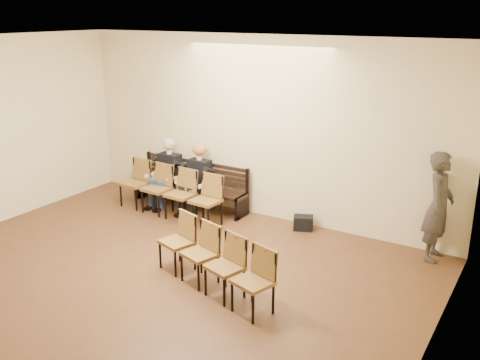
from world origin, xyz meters
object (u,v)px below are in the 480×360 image
object	(u,v)px
seated_man	(167,172)
bench	(190,196)
seated_woman	(197,180)
laptop	(160,179)
water_bottle	(197,188)
passerby	(440,199)
bag	(303,223)
chair_row_front	(168,192)
chair_row_back	(212,261)

from	to	relation	value
seated_man	bench	bearing A→B (deg)	13.59
seated_woman	laptop	xyz separation A→B (m)	(-0.81, -0.19, -0.07)
bench	laptop	distance (m)	0.71
water_bottle	seated_woman	bearing A→B (deg)	123.94
laptop	passerby	xyz separation A→B (m)	(5.43, 0.41, 0.47)
water_bottle	bag	distance (m)	2.22
seated_man	passerby	distance (m)	5.40
bench	chair_row_front	xyz separation A→B (m)	(-0.04, -0.65, 0.26)
laptop	bag	size ratio (longest dim) A/B	0.96
seated_woman	laptop	world-z (taller)	seated_woman
bench	passerby	world-z (taller)	passerby
bench	chair_row_back	size ratio (longest dim) A/B	1.18
chair_row_back	seated_man	bearing A→B (deg)	155.12
seated_man	water_bottle	world-z (taller)	seated_man
seated_woman	chair_row_back	bearing A→B (deg)	-50.46
bag	passerby	xyz separation A→B (m)	(2.34, 0.03, 0.91)
bench	passerby	size ratio (longest dim) A/B	1.25
bench	bag	bearing A→B (deg)	1.65
bench	laptop	size ratio (longest dim) A/B	7.55
bench	seated_man	world-z (taller)	seated_man
bag	seated_man	bearing A→B (deg)	-176.36
water_bottle	passerby	size ratio (longest dim) A/B	0.11
bench	seated_woman	distance (m)	0.52
bench	bag	world-z (taller)	bench
seated_man	seated_woman	size ratio (longest dim) A/B	1.07
laptop	water_bottle	world-z (taller)	laptop
passerby	chair_row_back	world-z (taller)	passerby
seated_woman	bag	world-z (taller)	seated_woman
seated_woman	chair_row_back	xyz separation A→B (m)	(2.09, -2.53, -0.20)
laptop	bench	bearing A→B (deg)	24.38
seated_woman	passerby	xyz separation A→B (m)	(4.62, 0.22, 0.39)
bag	chair_row_back	bearing A→B (deg)	-94.12
passerby	chair_row_front	distance (m)	5.02
seated_man	seated_woman	distance (m)	0.77
chair_row_front	water_bottle	bearing A→B (deg)	38.96
seated_woman	bench	bearing A→B (deg)	155.94
seated_man	chair_row_front	world-z (taller)	seated_man
laptop	chair_row_front	xyz separation A→B (m)	(0.49, -0.34, -0.09)
water_bottle	passerby	distance (m)	4.53
chair_row_front	bag	bearing A→B (deg)	19.16
seated_woman	passerby	bearing A→B (deg)	2.72
bench	chair_row_back	distance (m)	3.55
bag	chair_row_front	bearing A→B (deg)	-164.42
passerby	chair_row_back	xyz separation A→B (m)	(-2.54, -2.75, -0.59)
water_bottle	chair_row_front	distance (m)	0.56
seated_man	seated_woman	bearing A→B (deg)	0.00
bench	bag	xyz separation A→B (m)	(2.55, 0.07, -0.09)
chair_row_front	chair_row_back	xyz separation A→B (m)	(2.40, -2.00, -0.04)
seated_man	bag	world-z (taller)	seated_man
water_bottle	passerby	xyz separation A→B (m)	(4.48, 0.43, 0.48)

